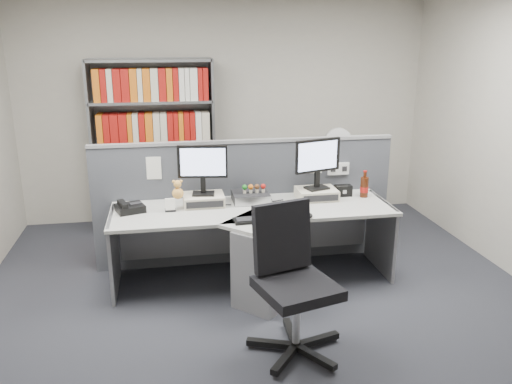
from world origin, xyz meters
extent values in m
plane|color=#31333A|center=(0.00, 0.00, 0.00)|extent=(5.50, 5.50, 0.00)
cube|color=#BAB4A6|center=(0.00, 2.75, 1.35)|extent=(5.00, 0.04, 2.70)
cube|color=#484A51|center=(0.00, 1.25, 0.62)|extent=(3.00, 0.05, 1.25)
cube|color=#99999E|center=(0.00, 1.25, 1.26)|extent=(3.00, 0.07, 0.03)
cube|color=white|center=(0.95, 1.22, 0.95)|extent=(0.22, 0.04, 0.12)
cube|color=white|center=(-0.90, 1.22, 1.05)|extent=(0.16, 0.00, 0.22)
cube|color=white|center=(-0.50, 1.22, 1.05)|extent=(0.16, 0.00, 0.22)
cube|color=white|center=(0.70, 1.22, 1.05)|extent=(0.16, 0.00, 0.22)
cube|color=#B7B7B1|center=(0.00, 0.82, 0.70)|extent=(2.60, 0.80, 0.03)
cube|color=#B7B7B1|center=(0.00, 0.42, 0.70)|extent=(0.74, 0.74, 0.03)
cube|color=gray|center=(0.00, 0.30, 0.34)|extent=(0.57, 0.57, 0.69)
cube|color=gray|center=(-1.28, 0.82, 0.36)|extent=(0.03, 0.70, 0.72)
cube|color=gray|center=(1.28, 0.82, 0.36)|extent=(0.03, 0.70, 0.72)
cube|color=gray|center=(0.00, 1.18, 0.35)|extent=(2.50, 0.02, 0.45)
cube|color=beige|center=(-0.44, 0.98, 0.77)|extent=(0.38, 0.30, 0.10)
cube|color=black|center=(-0.44, 0.83, 0.77)|extent=(0.34, 0.01, 0.06)
cube|color=beige|center=(0.66, 0.98, 0.77)|extent=(0.38, 0.30, 0.10)
cube|color=black|center=(0.66, 0.83, 0.77)|extent=(0.34, 0.01, 0.06)
cube|color=black|center=(-0.44, 0.98, 0.83)|extent=(0.22, 0.17, 0.02)
cube|color=black|center=(-0.44, 0.98, 0.91)|extent=(0.05, 0.03, 0.17)
cube|color=black|center=(-0.44, 0.98, 1.14)|extent=(0.46, 0.10, 0.30)
cube|color=#BFCEFF|center=(-0.44, 0.96, 1.14)|extent=(0.41, 0.06, 0.26)
cube|color=black|center=(0.66, 0.98, 0.83)|extent=(0.25, 0.21, 0.02)
cube|color=black|center=(0.66, 0.98, 0.92)|extent=(0.05, 0.04, 0.17)
cube|color=black|center=(0.66, 0.98, 1.15)|extent=(0.47, 0.18, 0.32)
cube|color=#BFCEFF|center=(0.65, 0.96, 1.15)|extent=(0.41, 0.13, 0.27)
cube|color=black|center=(0.01, 1.00, 0.77)|extent=(0.34, 0.30, 0.09)
cube|color=silver|center=(0.01, 0.85, 0.77)|extent=(0.34, 0.01, 0.08)
cylinder|color=beige|center=(-0.05, 0.98, 0.83)|extent=(0.03, 0.03, 0.03)
sphere|color=#19721E|center=(-0.05, 0.98, 0.87)|extent=(0.05, 0.05, 0.05)
cylinder|color=beige|center=(0.01, 0.98, 0.83)|extent=(0.03, 0.03, 0.03)
sphere|color=orange|center=(0.01, 0.98, 0.87)|extent=(0.05, 0.05, 0.05)
cylinder|color=beige|center=(0.07, 0.98, 0.83)|extent=(0.03, 0.03, 0.03)
sphere|color=#593319|center=(0.07, 0.98, 0.87)|extent=(0.05, 0.05, 0.05)
cylinder|color=beige|center=(0.13, 0.98, 0.83)|extent=(0.03, 0.03, 0.03)
sphere|color=#A5140F|center=(0.13, 0.98, 0.87)|extent=(0.05, 0.05, 0.05)
cube|color=black|center=(-0.02, 0.45, 0.73)|extent=(0.42, 0.18, 0.02)
cube|color=black|center=(-0.02, 0.45, 0.75)|extent=(0.37, 0.13, 0.01)
ellipsoid|color=black|center=(0.44, 0.47, 0.74)|extent=(0.06, 0.10, 0.04)
cube|color=black|center=(-1.11, 0.90, 0.75)|extent=(0.29, 0.28, 0.06)
cube|color=black|center=(-1.17, 0.88, 0.80)|extent=(0.11, 0.20, 0.04)
cube|color=black|center=(-1.06, 0.91, 0.79)|extent=(0.12, 0.10, 0.01)
cube|color=black|center=(-0.75, 0.85, 0.73)|extent=(0.10, 0.06, 0.02)
cube|color=white|center=(-0.75, 0.83, 0.79)|extent=(0.09, 0.04, 0.10)
cube|color=white|center=(-0.75, 0.86, 0.79)|extent=(0.09, 0.04, 0.10)
sphere|color=gold|center=(-0.68, 0.89, 0.87)|extent=(0.10, 0.10, 0.10)
sphere|color=gold|center=(-0.68, 0.89, 0.96)|extent=(0.07, 0.07, 0.07)
sphere|color=gold|center=(-0.71, 0.89, 0.99)|extent=(0.03, 0.03, 0.03)
sphere|color=gold|center=(-0.65, 0.89, 0.99)|extent=(0.03, 0.03, 0.03)
cube|color=black|center=(0.94, 1.02, 0.77)|extent=(0.16, 0.09, 0.11)
cylinder|color=#3F190A|center=(1.14, 0.96, 0.82)|extent=(0.08, 0.08, 0.20)
cylinder|color=#A5140F|center=(1.14, 0.96, 0.80)|extent=(0.08, 0.08, 0.06)
cylinder|color=#3F190A|center=(1.14, 0.96, 0.95)|extent=(0.03, 0.03, 0.06)
cylinder|color=#A5140F|center=(1.14, 0.96, 0.98)|extent=(0.04, 0.04, 0.01)
cube|color=slate|center=(-1.59, 2.45, 1.00)|extent=(0.03, 0.40, 2.00)
cube|color=slate|center=(-0.21, 2.45, 1.00)|extent=(0.03, 0.40, 2.00)
cube|color=slate|center=(-0.90, 2.64, 1.00)|extent=(1.40, 0.02, 2.00)
cube|color=slate|center=(-0.90, 2.45, 0.02)|extent=(1.38, 0.40, 0.03)
cube|color=slate|center=(-0.90, 2.45, 0.52)|extent=(1.38, 0.40, 0.03)
cube|color=slate|center=(-0.90, 2.45, 1.02)|extent=(1.38, 0.40, 0.03)
cube|color=slate|center=(-0.90, 2.45, 1.52)|extent=(1.38, 0.40, 0.03)
cube|color=slate|center=(-0.90, 2.45, 1.98)|extent=(1.38, 0.40, 0.03)
cube|color=#A5140F|center=(-0.90, 2.42, 0.22)|extent=(1.24, 0.28, 0.36)
cube|color=orange|center=(-0.90, 2.42, 0.72)|extent=(1.24, 0.28, 0.36)
cube|color=beige|center=(-0.90, 2.42, 1.21)|extent=(1.24, 0.28, 0.36)
cube|color=white|center=(-0.90, 2.42, 1.71)|extent=(1.24, 0.28, 0.36)
cube|color=slate|center=(1.20, 2.00, 0.35)|extent=(0.45, 0.60, 0.70)
cube|color=black|center=(1.20, 1.70, 0.52)|extent=(0.40, 0.02, 0.28)
cube|color=black|center=(1.20, 1.70, 0.20)|extent=(0.40, 0.02, 0.28)
cylinder|color=white|center=(1.20, 2.00, 0.72)|extent=(0.19, 0.19, 0.03)
cylinder|color=white|center=(1.20, 2.00, 0.82)|extent=(0.03, 0.03, 0.19)
cylinder|color=white|center=(1.20, 1.98, 1.07)|extent=(0.31, 0.07, 0.31)
cylinder|color=silver|center=(1.20, 2.01, 1.07)|extent=(0.31, 0.06, 0.31)
cylinder|color=silver|center=(0.10, -0.45, 0.28)|extent=(0.06, 0.06, 0.45)
cube|color=black|center=(0.10, -0.45, 0.52)|extent=(0.63, 0.63, 0.08)
cube|color=black|center=(0.04, -0.23, 0.84)|extent=(0.46, 0.24, 0.52)
cube|color=black|center=(0.30, -0.40, 0.05)|extent=(0.34, 0.15, 0.04)
cylinder|color=black|center=(0.43, -0.36, 0.03)|extent=(0.06, 0.06, 0.03)
cube|color=black|center=(0.11, -0.25, 0.05)|extent=(0.07, 0.34, 0.04)
cylinder|color=black|center=(0.12, -0.12, 0.03)|extent=(0.06, 0.06, 0.03)
cube|color=black|center=(-0.08, -0.38, 0.05)|extent=(0.33, 0.17, 0.04)
cylinder|color=black|center=(-0.21, -0.34, 0.03)|extent=(0.06, 0.06, 0.03)
cube|color=black|center=(-0.02, -0.61, 0.05)|extent=(0.25, 0.30, 0.04)
cylinder|color=black|center=(-0.10, -0.71, 0.03)|extent=(0.06, 0.06, 0.03)
cube|color=black|center=(0.22, -0.62, 0.05)|extent=(0.23, 0.31, 0.04)
cylinder|color=black|center=(0.29, -0.73, 0.03)|extent=(0.06, 0.06, 0.03)
camera|label=1|loc=(-0.78, -3.74, 2.26)|focal=36.91mm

